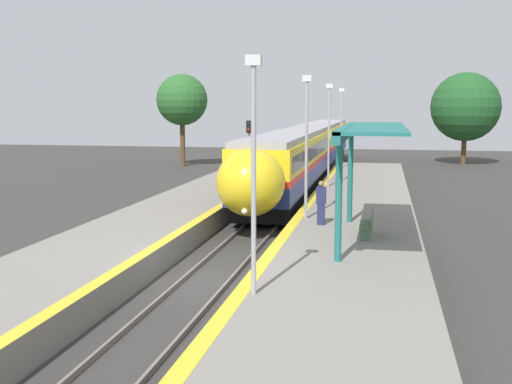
{
  "coord_description": "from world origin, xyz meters",
  "views": [
    {
      "loc": [
        5.17,
        -18.27,
        5.37
      ],
      "look_at": [
        0.59,
        4.79,
        2.15
      ],
      "focal_mm": 45.0,
      "sensor_mm": 36.0,
      "label": 1
    }
  ],
  "objects_px": {
    "lamppost_mid": "(307,138)",
    "lamppost_far": "(329,128)",
    "train": "(308,150)",
    "person_waiting": "(321,202)",
    "lamppost_farthest": "(341,123)",
    "platform_bench": "(369,223)",
    "lamppost_near": "(254,161)",
    "railway_signal": "(249,151)"
  },
  "relations": [
    {
      "from": "lamppost_mid",
      "to": "lamppost_far",
      "type": "distance_m",
      "value": 10.42
    },
    {
      "from": "train",
      "to": "person_waiting",
      "type": "xyz_separation_m",
      "value": [
        2.94,
        -21.15,
        -0.46
      ]
    },
    {
      "from": "person_waiting",
      "to": "lamppost_farthest",
      "type": "relative_size",
      "value": 0.3
    },
    {
      "from": "platform_bench",
      "to": "lamppost_near",
      "type": "distance_m",
      "value": 8.22
    },
    {
      "from": "person_waiting",
      "to": "railway_signal",
      "type": "relative_size",
      "value": 0.37
    },
    {
      "from": "train",
      "to": "lamppost_far",
      "type": "distance_m",
      "value": 9.98
    },
    {
      "from": "lamppost_mid",
      "to": "lamppost_farthest",
      "type": "height_order",
      "value": "same"
    },
    {
      "from": "lamppost_mid",
      "to": "lamppost_farthest",
      "type": "xyz_separation_m",
      "value": [
        0.0,
        20.85,
        0.0
      ]
    },
    {
      "from": "lamppost_near",
      "to": "lamppost_far",
      "type": "xyz_separation_m",
      "value": [
        0.0,
        20.85,
        0.0
      ]
    },
    {
      "from": "platform_bench",
      "to": "person_waiting",
      "type": "relative_size",
      "value": 1.07
    },
    {
      "from": "lamppost_near",
      "to": "lamppost_mid",
      "type": "distance_m",
      "value": 10.42
    },
    {
      "from": "lamppost_near",
      "to": "person_waiting",
      "type": "bearing_deg",
      "value": 85.56
    },
    {
      "from": "lamppost_farthest",
      "to": "lamppost_far",
      "type": "bearing_deg",
      "value": -90.0
    },
    {
      "from": "train",
      "to": "person_waiting",
      "type": "distance_m",
      "value": 21.36
    },
    {
      "from": "lamppost_mid",
      "to": "lamppost_far",
      "type": "bearing_deg",
      "value": 90.0
    },
    {
      "from": "lamppost_near",
      "to": "lamppost_far",
      "type": "bearing_deg",
      "value": 90.0
    },
    {
      "from": "platform_bench",
      "to": "person_waiting",
      "type": "xyz_separation_m",
      "value": [
        -1.82,
        1.9,
        0.38
      ]
    },
    {
      "from": "train",
      "to": "railway_signal",
      "type": "distance_m",
      "value": 9.59
    },
    {
      "from": "railway_signal",
      "to": "lamppost_far",
      "type": "relative_size",
      "value": 0.79
    },
    {
      "from": "lamppost_near",
      "to": "lamppost_farthest",
      "type": "height_order",
      "value": "same"
    },
    {
      "from": "platform_bench",
      "to": "person_waiting",
      "type": "distance_m",
      "value": 2.66
    },
    {
      "from": "train",
      "to": "lamppost_mid",
      "type": "xyz_separation_m",
      "value": [
        2.22,
        -19.97,
        1.88
      ]
    },
    {
      "from": "lamppost_far",
      "to": "lamppost_farthest",
      "type": "xyz_separation_m",
      "value": [
        0.0,
        10.42,
        0.0
      ]
    },
    {
      "from": "lamppost_far",
      "to": "lamppost_farthest",
      "type": "distance_m",
      "value": 10.42
    },
    {
      "from": "person_waiting",
      "to": "railway_signal",
      "type": "height_order",
      "value": "railway_signal"
    },
    {
      "from": "person_waiting",
      "to": "train",
      "type": "bearing_deg",
      "value": 97.91
    },
    {
      "from": "platform_bench",
      "to": "lamppost_farthest",
      "type": "distance_m",
      "value": 24.23
    },
    {
      "from": "train",
      "to": "platform_bench",
      "type": "distance_m",
      "value": 23.56
    },
    {
      "from": "lamppost_mid",
      "to": "lamppost_far",
      "type": "height_order",
      "value": "same"
    },
    {
      "from": "railway_signal",
      "to": "person_waiting",
      "type": "bearing_deg",
      "value": -66.1
    },
    {
      "from": "person_waiting",
      "to": "lamppost_mid",
      "type": "distance_m",
      "value": 2.72
    },
    {
      "from": "train",
      "to": "railway_signal",
      "type": "relative_size",
      "value": 9.64
    },
    {
      "from": "person_waiting",
      "to": "lamppost_near",
      "type": "bearing_deg",
      "value": -94.44
    },
    {
      "from": "railway_signal",
      "to": "lamppost_near",
      "type": "xyz_separation_m",
      "value": [
        4.54,
        -21.1,
        1.35
      ]
    },
    {
      "from": "person_waiting",
      "to": "lamppost_farthest",
      "type": "height_order",
      "value": "lamppost_farthest"
    },
    {
      "from": "lamppost_mid",
      "to": "lamppost_farthest",
      "type": "relative_size",
      "value": 1.0
    },
    {
      "from": "railway_signal",
      "to": "lamppost_far",
      "type": "xyz_separation_m",
      "value": [
        4.54,
        -0.26,
        1.35
      ]
    },
    {
      "from": "train",
      "to": "lamppost_mid",
      "type": "bearing_deg",
      "value": -83.65
    },
    {
      "from": "lamppost_farthest",
      "to": "person_waiting",
      "type": "bearing_deg",
      "value": -88.14
    },
    {
      "from": "railway_signal",
      "to": "lamppost_mid",
      "type": "height_order",
      "value": "lamppost_mid"
    },
    {
      "from": "platform_bench",
      "to": "railway_signal",
      "type": "height_order",
      "value": "railway_signal"
    },
    {
      "from": "railway_signal",
      "to": "lamppost_far",
      "type": "height_order",
      "value": "lamppost_far"
    }
  ]
}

